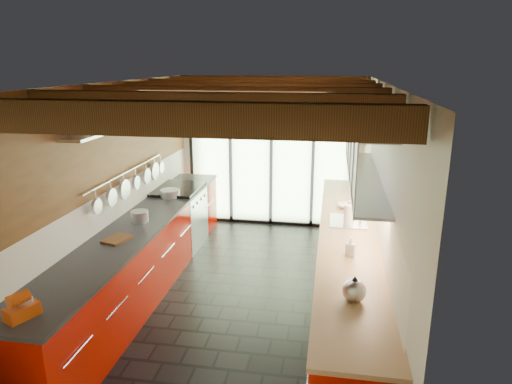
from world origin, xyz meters
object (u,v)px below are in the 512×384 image
at_px(kettle, 354,289).
at_px(soap_bottle, 351,246).
at_px(stand_mixer, 22,307).
at_px(bowl, 347,206).
at_px(paper_towel, 349,215).

distance_m(kettle, soap_bottle, 0.93).
distance_m(stand_mixer, soap_bottle, 3.01).
height_order(soap_bottle, bowl, soap_bottle).
bearing_deg(bowl, paper_towel, -90.00).
distance_m(kettle, bowl, 2.52).
bearing_deg(soap_bottle, kettle, -90.00).
bearing_deg(stand_mixer, bowl, 51.57).
distance_m(kettle, paper_towel, 1.82).
distance_m(stand_mixer, paper_towel, 3.57).
bearing_deg(stand_mixer, paper_towel, 44.66).
bearing_deg(kettle, soap_bottle, 90.00).
distance_m(paper_towel, soap_bottle, 0.90).
xyz_separation_m(stand_mixer, paper_towel, (2.54, 2.51, 0.04)).
xyz_separation_m(stand_mixer, kettle, (2.54, 0.69, 0.01)).
bearing_deg(kettle, stand_mixer, -164.91).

